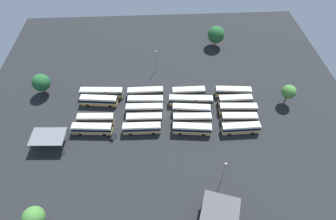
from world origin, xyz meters
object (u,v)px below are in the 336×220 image
object	(u,v)px
bus_row0_slot0	(233,92)
bus_row0_slot3	(239,118)
bus_row1_slot4	(192,129)
bus_row2_slot2	(144,109)
bus_row1_slot1	(191,101)
bus_row0_slot1	(235,100)
bus_row3_slot0	(102,93)
bus_row2_slot0	(145,92)
tree_south_edge	(41,83)
bus_row2_slot3	(144,119)
tree_west_edge	(34,218)
bus_row1_slot0	(189,92)
bus_row1_slot3	(192,119)
bus_row0_slot2	(238,109)
bus_row2_slot1	(145,101)
bus_row1_slot2	(191,109)
tree_north_edge	(216,35)
tree_northeast	(289,92)
bus_row0_slot4	(241,128)
bus_row2_slot4	(142,128)
depot_building	(219,216)
bus_row3_slot1	(99,101)
maintenance_shelter	(48,137)
bus_row3_slot3	(96,119)
lamp_post_mid_lot	(223,172)
lamp_post_near_entrance	(157,60)
bus_row3_slot4	(92,129)

from	to	relation	value
bus_row0_slot0	bus_row0_slot3	bearing A→B (deg)	87.24
bus_row1_slot4	bus_row2_slot2	distance (m)	16.85
bus_row1_slot1	bus_row0_slot1	bearing A→B (deg)	177.81
bus_row3_slot0	bus_row1_slot4	bearing A→B (deg)	149.28
bus_row1_slot1	bus_row2_slot0	world-z (taller)	same
bus_row2_slot0	tree_south_edge	xyz separation A→B (m)	(34.67, -3.47, 3.03)
bus_row2_slot3	tree_west_edge	size ratio (longest dim) A/B	1.42
tree_west_edge	bus_row1_slot0	bearing A→B (deg)	-133.46
bus_row0_slot1	bus_row1_slot3	size ratio (longest dim) A/B	0.91
bus_row0_slot2	bus_row2_slot1	distance (m)	30.10
bus_row1_slot3	tree_west_edge	size ratio (longest dim) A/B	1.53
bus_row0_slot0	bus_row2_slot3	size ratio (longest dim) A/B	1.09
bus_row1_slot2	tree_north_edge	bearing A→B (deg)	-110.64
bus_row0_slot2	bus_row1_slot0	xyz separation A→B (m)	(15.08, -8.40, -0.00)
bus_row0_slot3	tree_northeast	xyz separation A→B (m)	(-17.30, -7.51, 3.25)
bus_row0_slot4	bus_row2_slot4	xyz separation A→B (m)	(29.87, -1.55, -0.00)
bus_row1_slot1	depot_building	distance (m)	38.84
bus_row1_slot3	bus_row2_slot1	bearing A→B (deg)	-30.06
bus_row1_slot0	tree_northeast	world-z (taller)	tree_northeast
bus_row1_slot0	bus_row1_slot1	size ratio (longest dim) A/B	0.76
bus_row3_slot1	bus_row0_slot3	bearing A→B (deg)	167.30
bus_row2_slot3	maintenance_shelter	xyz separation A→B (m)	(27.44, 6.81, 1.91)
bus_row1_slot2	bus_row3_slot3	world-z (taller)	same
lamp_post_mid_lot	bus_row0_slot2	bearing A→B (deg)	-111.84
depot_building	tree_northeast	distance (m)	47.87
bus_row3_slot1	tree_northeast	distance (m)	61.99
bus_row2_slot4	bus_row2_slot3	bearing A→B (deg)	-100.73
bus_row0_slot1	bus_row1_slot0	xyz separation A→B (m)	(14.98, -4.61, 0.00)
bus_row0_slot1	lamp_post_near_entrance	xyz separation A→B (m)	(25.38, -18.79, 2.95)
bus_row1_slot0	tree_north_edge	world-z (taller)	tree_north_edge
bus_row3_slot4	bus_row3_slot3	bearing A→B (deg)	-99.06
tree_northeast	bus_row3_slot1	bearing A→B (deg)	-2.34
depot_building	lamp_post_mid_lot	bearing A→B (deg)	-104.57
bus_row3_slot4	bus_row3_slot0	bearing A→B (deg)	-94.85
bus_row0_slot2	bus_row2_slot1	size ratio (longest dim) A/B	1.03
bus_row0_slot0	bus_row3_slot3	world-z (taller)	same
bus_row0_slot0	bus_row3_slot0	distance (m)	44.56
bus_row1_slot4	bus_row2_slot1	size ratio (longest dim) A/B	1.01
tree_south_edge	bus_row0_slot2	bearing A→B (deg)	169.01
bus_row3_slot0	bus_row2_slot2	bearing A→B (deg)	150.25
bus_row3_slot0	tree_north_edge	distance (m)	51.19
bus_row3_slot3	tree_south_edge	size ratio (longest dim) A/B	1.45
bus_row1_slot4	tree_north_edge	size ratio (longest dim) A/B	1.38
bus_row0_slot1	depot_building	world-z (taller)	depot_building
bus_row1_slot1	bus_row2_slot1	xyz separation A→B (m)	(14.99, -0.63, -0.00)
bus_row2_slot0	bus_row2_slot4	world-z (taller)	same
bus_row1_slot0	bus_row1_slot4	size ratio (longest dim) A/B	0.93
bus_row0_slot2	tree_northeast	distance (m)	17.46
lamp_post_mid_lot	bus_row3_slot1	bearing A→B (deg)	-40.51
bus_row1_slot2	bus_row2_slot0	distance (m)	17.03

